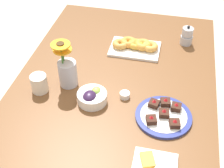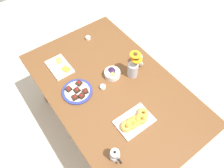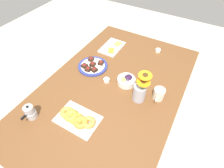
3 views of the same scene
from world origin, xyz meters
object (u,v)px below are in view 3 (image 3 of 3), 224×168
(coffee_mug, at_px, (159,94))
(moka_pot, at_px, (30,112))
(flower_vase, at_px, (140,92))
(jam_cup_honey, at_px, (107,80))
(grape_bowl, at_px, (126,80))
(dessert_plate, at_px, (93,66))
(croissant_platter, at_px, (77,118))
(dining_table, at_px, (112,95))
(cheese_platter, at_px, (112,47))
(jam_cup_berry, at_px, (158,50))

(coffee_mug, xyz_separation_m, moka_pot, (0.56, -0.68, 0.00))
(moka_pot, bearing_deg, flower_vase, 130.96)
(jam_cup_honey, bearing_deg, grape_bowl, 113.17)
(coffee_mug, relative_size, dessert_plate, 0.45)
(croissant_platter, bearing_deg, grape_bowl, 164.32)
(grape_bowl, bearing_deg, croissant_platter, -15.68)
(dining_table, xyz_separation_m, moka_pot, (0.49, -0.33, 0.13))
(coffee_mug, height_order, croissant_platter, coffee_mug)
(cheese_platter, xyz_separation_m, flower_vase, (0.45, 0.47, 0.08))
(dining_table, height_order, dessert_plate, dessert_plate)
(cheese_platter, height_order, jam_cup_berry, cheese_platter)
(grape_bowl, relative_size, jam_cup_berry, 2.89)
(dining_table, distance_m, dessert_plate, 0.31)
(jam_cup_berry, bearing_deg, coffee_mug, 19.34)
(grape_bowl, relative_size, croissant_platter, 0.49)
(dessert_plate, height_order, flower_vase, flower_vase)
(coffee_mug, bearing_deg, moka_pot, -50.21)
(dining_table, distance_m, grape_bowl, 0.17)
(dessert_plate, distance_m, moka_pot, 0.62)
(grape_bowl, relative_size, jam_cup_honey, 2.89)
(dessert_plate, xyz_separation_m, flower_vase, (0.13, 0.48, 0.07))
(dining_table, relative_size, dessert_plate, 6.35)
(cheese_platter, xyz_separation_m, croissant_platter, (0.81, 0.20, 0.01))
(dining_table, xyz_separation_m, croissant_platter, (0.37, -0.06, 0.11))
(moka_pot, bearing_deg, dessert_plate, 173.30)
(grape_bowl, xyz_separation_m, flower_vase, (0.10, 0.15, 0.06))
(grape_bowl, height_order, cheese_platter, grape_bowl)
(dessert_plate, bearing_deg, flower_vase, 75.01)
(grape_bowl, bearing_deg, coffee_mug, 85.32)
(croissant_platter, height_order, jam_cup_honey, croissant_platter)
(coffee_mug, relative_size, flower_vase, 0.46)
(croissant_platter, relative_size, jam_cup_berry, 5.92)
(coffee_mug, distance_m, flower_vase, 0.15)
(cheese_platter, relative_size, croissant_platter, 0.91)
(grape_bowl, bearing_deg, dessert_plate, -94.89)
(coffee_mug, relative_size, jam_cup_berry, 2.39)
(jam_cup_honey, xyz_separation_m, flower_vase, (0.04, 0.29, 0.07))
(croissant_platter, bearing_deg, cheese_platter, -166.51)
(coffee_mug, bearing_deg, jam_cup_berry, -160.66)
(dining_table, distance_m, moka_pot, 0.61)
(cheese_platter, bearing_deg, coffee_mug, 57.75)
(dining_table, relative_size, coffee_mug, 13.97)
(coffee_mug, bearing_deg, grape_bowl, -94.68)
(grape_bowl, bearing_deg, jam_cup_honey, -66.83)
(flower_vase, bearing_deg, grape_bowl, -124.27)
(grape_bowl, height_order, jam_cup_berry, grape_bowl)
(jam_cup_berry, distance_m, dessert_plate, 0.64)
(cheese_platter, height_order, jam_cup_honey, cheese_platter)
(moka_pot, bearing_deg, jam_cup_berry, 156.05)
(coffee_mug, relative_size, grape_bowl, 0.82)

